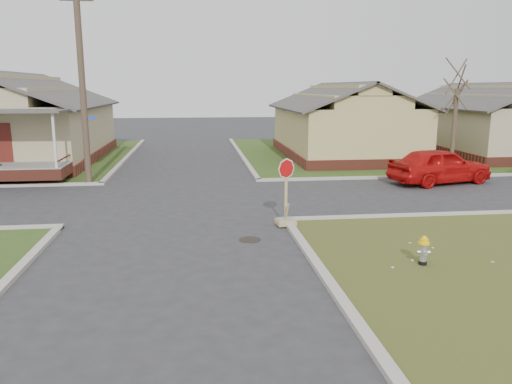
{
  "coord_description": "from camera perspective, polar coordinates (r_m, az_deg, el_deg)",
  "views": [
    {
      "loc": [
        0.71,
        -14.3,
        4.34
      ],
      "look_at": [
        2.56,
        1.0,
        1.1
      ],
      "focal_mm": 35.0,
      "sensor_mm": 36.0,
      "label": 1
    }
  ],
  "objects": [
    {
      "name": "corner_house",
      "position": [
        32.85,
        -26.12,
        7.08
      ],
      "size": [
        10.1,
        15.5,
        5.3
      ],
      "color": "brown",
      "rests_on": "ground"
    },
    {
      "name": "manhole",
      "position": [
        14.55,
        -0.69,
        -5.47
      ],
      "size": [
        0.64,
        0.64,
        0.01
      ],
      "primitive_type": "cylinder",
      "color": "black",
      "rests_on": "ground"
    },
    {
      "name": "verge_far_right",
      "position": [
        38.93,
        26.4,
        4.28
      ],
      "size": [
        37.0,
        19.0,
        0.05
      ],
      "primitive_type": "cube",
      "color": "#2E491A",
      "rests_on": "ground"
    },
    {
      "name": "tree_mid_right",
      "position": [
        27.96,
        21.66,
        6.55
      ],
      "size": [
        0.22,
        0.22,
        4.2
      ],
      "primitive_type": "cylinder",
      "color": "#433526",
      "rests_on": "verge_far_right"
    },
    {
      "name": "side_house_yellow",
      "position": [
        32.25,
        9.97,
        7.87
      ],
      "size": [
        7.6,
        11.6,
        4.7
      ],
      "color": "brown",
      "rests_on": "ground"
    },
    {
      "name": "stop_sign",
      "position": [
        15.89,
        3.41,
        -2.11
      ],
      "size": [
        0.6,
        0.59,
        2.13
      ],
      "rotation": [
        0.0,
        0.0,
        0.12
      ],
      "color": "#9F8256",
      "rests_on": "ground"
    },
    {
      "name": "utility_pole",
      "position": [
        23.72,
        -19.27,
        12.01
      ],
      "size": [
        1.8,
        0.28,
        9.0
      ],
      "color": "#433526",
      "rests_on": "ground"
    },
    {
      "name": "red_sedan",
      "position": [
        24.41,
        20.26,
        2.85
      ],
      "size": [
        5.16,
        3.03,
        1.65
      ],
      "primitive_type": "imported",
      "rotation": [
        0.0,
        0.0,
        1.81
      ],
      "color": "red",
      "rests_on": "ground"
    },
    {
      "name": "side_house_tan",
      "position": [
        36.41,
        25.34,
        7.36
      ],
      "size": [
        7.6,
        11.6,
        4.7
      ],
      "color": "brown",
      "rests_on": "ground"
    },
    {
      "name": "fire_hydrant",
      "position": [
        13.0,
        18.61,
        -6.17
      ],
      "size": [
        0.28,
        0.28,
        0.74
      ],
      "rotation": [
        0.0,
        0.0,
        -0.21
      ],
      "color": "black",
      "rests_on": "ground"
    },
    {
      "name": "curbs",
      "position": [
        19.8,
        -8.77,
        -0.93
      ],
      "size": [
        80.0,
        40.0,
        0.12
      ],
      "primitive_type": null,
      "color": "#ADA89C",
      "rests_on": "ground"
    },
    {
      "name": "ground",
      "position": [
        14.97,
        -9.34,
        -5.15
      ],
      "size": [
        120.0,
        120.0,
        0.0
      ],
      "primitive_type": "plane",
      "color": "#2D2D30",
      "rests_on": "ground"
    }
  ]
}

